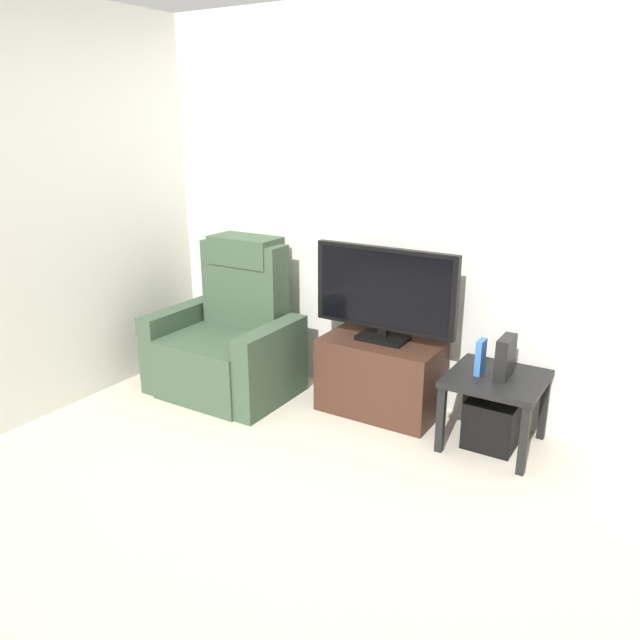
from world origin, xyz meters
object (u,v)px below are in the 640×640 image
object	(u,v)px
side_table	(496,387)
game_console	(505,357)
recliner_armchair	(229,339)
subwoofer_box	(492,422)
book_upright	(480,357)
tv_stand	(380,376)
television	(384,292)

from	to	relation	value
side_table	game_console	world-z (taller)	game_console
side_table	recliner_armchair	bearing A→B (deg)	-174.74
side_table	subwoofer_box	size ratio (longest dim) A/B	1.85
book_upright	game_console	bearing A→B (deg)	12.53
tv_stand	subwoofer_box	size ratio (longest dim) A/B	2.65
subwoofer_box	game_console	world-z (taller)	game_console
subwoofer_box	book_upright	bearing A→B (deg)	-168.69
recliner_armchair	side_table	bearing A→B (deg)	6.44
tv_stand	recliner_armchair	size ratio (longest dim) A/B	0.72
tv_stand	game_console	xyz separation A→B (m)	(0.81, -0.04, 0.32)
recliner_armchair	game_console	bearing A→B (deg)	6.64
tv_stand	side_table	world-z (taller)	tv_stand
side_table	book_upright	size ratio (longest dim) A/B	2.57
television	book_upright	size ratio (longest dim) A/B	4.60
tv_stand	book_upright	bearing A→B (deg)	-5.86
book_upright	game_console	xyz separation A→B (m)	(0.14, 0.03, 0.02)
television	recliner_armchair	distance (m)	1.21
side_table	game_console	size ratio (longest dim) A/B	2.22
tv_stand	television	xyz separation A→B (m)	(0.00, 0.02, 0.57)
book_upright	side_table	bearing A→B (deg)	11.31
recliner_armchair	game_console	xyz separation A→B (m)	(1.90, 0.18, 0.20)
recliner_armchair	book_upright	xyz separation A→B (m)	(1.76, 0.15, 0.18)
tv_stand	book_upright	world-z (taller)	book_upright
television	subwoofer_box	distance (m)	1.03
game_console	subwoofer_box	bearing A→B (deg)	-164.05
book_upright	television	bearing A→B (deg)	172.54
tv_stand	game_console	world-z (taller)	game_console
television	subwoofer_box	size ratio (longest dim) A/B	3.30
subwoofer_box	game_console	bearing A→B (deg)	15.95
book_upright	tv_stand	bearing A→B (deg)	174.14
recliner_armchair	side_table	xyz separation A→B (m)	(1.86, 0.17, 0.00)
subwoofer_box	book_upright	size ratio (longest dim) A/B	1.39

